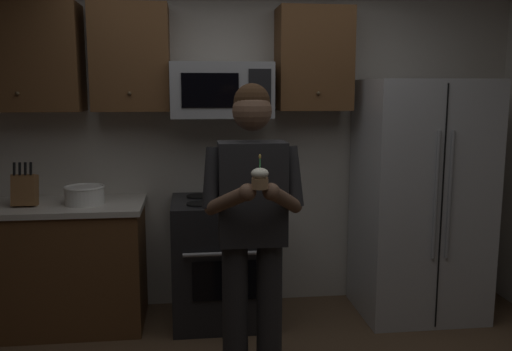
% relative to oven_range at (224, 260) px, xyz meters
% --- Properties ---
extents(wall_back, '(4.40, 0.10, 2.60)m').
position_rel_oven_range_xyz_m(wall_back, '(0.15, 0.39, 0.84)').
color(wall_back, beige).
rests_on(wall_back, ground).
extents(oven_range, '(0.76, 0.70, 0.93)m').
position_rel_oven_range_xyz_m(oven_range, '(0.00, 0.00, 0.00)').
color(oven_range, black).
rests_on(oven_range, ground).
extents(microwave, '(0.74, 0.41, 0.40)m').
position_rel_oven_range_xyz_m(microwave, '(0.00, 0.12, 1.26)').
color(microwave, '#9EA0A5').
extents(refrigerator, '(0.90, 0.75, 1.80)m').
position_rel_oven_range_xyz_m(refrigerator, '(1.50, -0.04, 0.44)').
color(refrigerator, '#B7BABF').
rests_on(refrigerator, ground).
extents(cabinet_row_upper, '(2.78, 0.36, 0.76)m').
position_rel_oven_range_xyz_m(cabinet_row_upper, '(-0.57, 0.17, 1.49)').
color(cabinet_row_upper, brown).
extents(counter_left, '(1.44, 0.66, 0.92)m').
position_rel_oven_range_xyz_m(counter_left, '(-1.30, 0.02, 0.00)').
color(counter_left, brown).
rests_on(counter_left, ground).
extents(knife_block, '(0.16, 0.15, 0.32)m').
position_rel_oven_range_xyz_m(knife_block, '(-1.39, -0.03, 0.57)').
color(knife_block, brown).
rests_on(knife_block, counter_left).
extents(bowl_large_white, '(0.28, 0.28, 0.13)m').
position_rel_oven_range_xyz_m(bowl_large_white, '(-0.99, -0.02, 0.53)').
color(bowl_large_white, white).
rests_on(bowl_large_white, counter_left).
extents(person, '(0.60, 0.48, 1.76)m').
position_rel_oven_range_xyz_m(person, '(0.11, -0.95, 0.53)').
color(person, '#262628').
rests_on(person, ground).
extents(cupcake, '(0.09, 0.09, 0.17)m').
position_rel_oven_range_xyz_m(cupcake, '(0.11, -1.28, 0.83)').
color(cupcake, '#A87F56').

